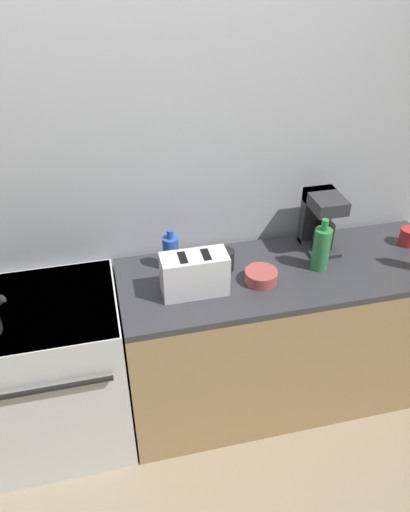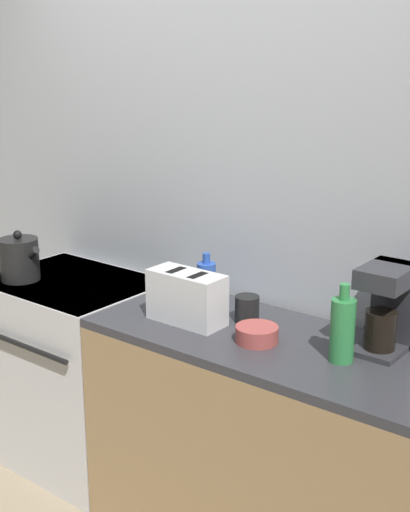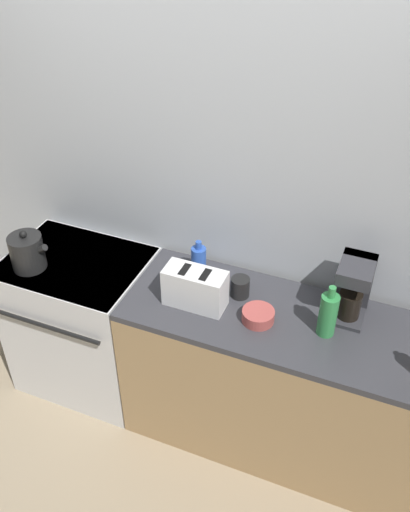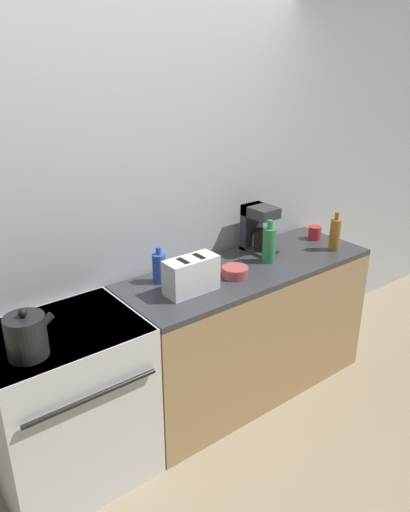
{
  "view_description": "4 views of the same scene",
  "coord_description": "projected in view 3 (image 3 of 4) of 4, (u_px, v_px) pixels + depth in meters",
  "views": [
    {
      "loc": [
        -0.27,
        -1.59,
        2.41
      ],
      "look_at": [
        0.19,
        0.34,
        1.05
      ],
      "focal_mm": 35.0,
      "sensor_mm": 36.0,
      "label": 1
    },
    {
      "loc": [
        1.8,
        -1.8,
        1.97
      ],
      "look_at": [
        0.14,
        0.33,
        1.18
      ],
      "focal_mm": 50.0,
      "sensor_mm": 36.0,
      "label": 2
    },
    {
      "loc": [
        0.98,
        -1.74,
        2.86
      ],
      "look_at": [
        0.1,
        0.39,
        1.11
      ],
      "focal_mm": 40.0,
      "sensor_mm": 36.0,
      "label": 3
    },
    {
      "loc": [
        -1.39,
        -1.82,
        2.2
      ],
      "look_at": [
        0.29,
        0.34,
        1.07
      ],
      "focal_mm": 35.0,
      "sensor_mm": 36.0,
      "label": 4
    }
  ],
  "objects": [
    {
      "name": "stove",
      "position": [
        84.0,
        321.0,
        3.44
      ],
      "size": [
        0.78,
        0.65,
        0.92
      ],
      "color": "silver",
      "rests_on": "ground_plane"
    },
    {
      "name": "bottle_green",
      "position": [
        328.0,
        314.0,
        2.66
      ],
      "size": [
        0.09,
        0.09,
        0.28
      ],
      "color": "#338C47",
      "rests_on": "counter_block"
    },
    {
      "name": "bowl",
      "position": [
        258.0,
        316.0,
        2.77
      ],
      "size": [
        0.16,
        0.16,
        0.06
      ],
      "color": "#B24C47",
      "rests_on": "counter_block"
    },
    {
      "name": "coffee_maker",
      "position": [
        354.0,
        285.0,
        2.74
      ],
      "size": [
        0.16,
        0.23,
        0.32
      ],
      "color": "#333338",
      "rests_on": "counter_block"
    },
    {
      "name": "counter_block",
      "position": [
        286.0,
        384.0,
        3.06
      ],
      "size": [
        1.72,
        0.61,
        0.92
      ],
      "color": "tan",
      "rests_on": "ground_plane"
    },
    {
      "name": "bottle_blue",
      "position": [
        199.0,
        261.0,
        3.02
      ],
      "size": [
        0.08,
        0.08,
        0.22
      ],
      "color": "#2D56B7",
      "rests_on": "counter_block"
    },
    {
      "name": "toaster",
      "position": [
        195.0,
        288.0,
        2.83
      ],
      "size": [
        0.31,
        0.14,
        0.21
      ],
      "color": "white",
      "rests_on": "counter_block"
    },
    {
      "name": "cup_black",
      "position": [
        240.0,
        287.0,
        2.91
      ],
      "size": [
        0.1,
        0.1,
        0.11
      ],
      "color": "black",
      "rests_on": "counter_block"
    },
    {
      "name": "ground_plane",
      "position": [
        163.0,
        443.0,
        3.3
      ],
      "size": [
        12.0,
        12.0,
        0.0
      ],
      "primitive_type": "plane",
      "color": "tan"
    },
    {
      "name": "wall_back",
      "position": [
        206.0,
        195.0,
        3.01
      ],
      "size": [
        8.0,
        0.05,
        2.6
      ],
      "color": "silver",
      "rests_on": "ground_plane"
    },
    {
      "name": "kettle",
      "position": [
        27.0,
        252.0,
        3.07
      ],
      "size": [
        0.23,
        0.18,
        0.24
      ],
      "color": "black",
      "rests_on": "stove"
    }
  ]
}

